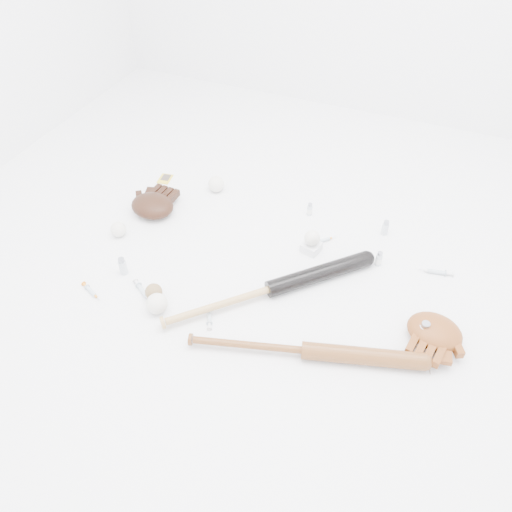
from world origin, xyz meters
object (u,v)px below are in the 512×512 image
at_px(bat_dark, 270,289).
at_px(bat_wood, 304,350).
at_px(pedestal, 311,247).
at_px(glove_dark, 152,205).

xyz_separation_m(bat_dark, bat_wood, (0.21, -0.22, -0.00)).
relative_size(bat_wood, pedestal, 11.97).
bearing_deg(glove_dark, bat_wood, -25.82).
xyz_separation_m(glove_dark, pedestal, (0.74, 0.04, -0.02)).
relative_size(bat_wood, glove_dark, 3.57).
bearing_deg(bat_wood, glove_dark, 135.72).
bearing_deg(bat_dark, glove_dark, 113.60).
bearing_deg(glove_dark, pedestal, 5.29).
relative_size(bat_dark, glove_dark, 3.81).
bearing_deg(bat_dark, pedestal, 31.63).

